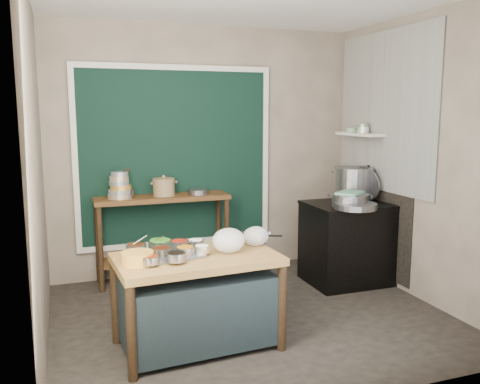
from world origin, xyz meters
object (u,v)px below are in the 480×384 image
object	(u,v)px
utensil_cup	(126,193)
steamer	(350,200)
prep_table	(197,301)
back_counter	(163,238)
stove_block	(349,244)
condiment_tray	(168,255)
ceramic_crock	(164,188)
saucepan	(254,237)
yellow_basin	(137,258)
stock_pot	(354,183)

from	to	relation	value
utensil_cup	steamer	size ratio (longest dim) A/B	0.41
prep_table	back_counter	distance (m)	1.70
back_counter	stove_block	xyz separation A→B (m)	(1.90, -0.73, -0.05)
condiment_tray	steamer	size ratio (longest dim) A/B	1.21
ceramic_crock	steamer	bearing A→B (deg)	-26.73
saucepan	utensil_cup	distance (m)	1.73
utensil_cup	yellow_basin	bearing A→B (deg)	-94.75
back_counter	utensil_cup	size ratio (longest dim) A/B	8.74
yellow_basin	utensil_cup	xyz separation A→B (m)	(0.14, 1.74, 0.20)
back_counter	stock_pot	xyz separation A→B (m)	(2.07, -0.51, 0.58)
yellow_basin	back_counter	bearing A→B (deg)	73.32
steamer	saucepan	bearing A→B (deg)	-154.77
ceramic_crock	saucepan	bearing A→B (deg)	-72.62
saucepan	ceramic_crock	distance (m)	1.60
prep_table	condiment_tray	world-z (taller)	condiment_tray
ceramic_crock	utensil_cup	bearing A→B (deg)	-176.55
utensil_cup	ceramic_crock	world-z (taller)	ceramic_crock
back_counter	stock_pot	bearing A→B (deg)	-13.88
prep_table	ceramic_crock	size ratio (longest dim) A/B	4.94
condiment_tray	ceramic_crock	distance (m)	1.71
utensil_cup	ceramic_crock	bearing A→B (deg)	3.45
ceramic_crock	stock_pot	xyz separation A→B (m)	(2.05, -0.51, 0.02)
stock_pot	steamer	xyz separation A→B (m)	(-0.28, -0.38, -0.11)
yellow_basin	ceramic_crock	bearing A→B (deg)	72.76
back_counter	condiment_tray	bearing A→B (deg)	-99.50
back_counter	yellow_basin	world-z (taller)	back_counter
prep_table	saucepan	size ratio (longest dim) A/B	6.02
condiment_tray	saucepan	bearing A→B (deg)	11.34
steamer	condiment_tray	bearing A→B (deg)	-159.66
back_counter	utensil_cup	xyz separation A→B (m)	(-0.38, -0.02, 0.52)
saucepan	steamer	xyz separation A→B (m)	(1.30, 0.61, 0.14)
prep_table	saucepan	xyz separation A→B (m)	(0.55, 0.19, 0.43)
stove_block	condiment_tray	bearing A→B (deg)	-156.90
back_counter	steamer	bearing A→B (deg)	-26.42
stove_block	utensil_cup	size ratio (longest dim) A/B	5.42
back_counter	yellow_basin	size ratio (longest dim) A/B	6.05
prep_table	condiment_tray	bearing A→B (deg)	166.68
yellow_basin	saucepan	bearing A→B (deg)	14.35
back_counter	condiment_tray	world-z (taller)	back_counter
condiment_tray	ceramic_crock	bearing A→B (deg)	79.85
utensil_cup	ceramic_crock	distance (m)	0.41
saucepan	utensil_cup	world-z (taller)	utensil_cup
condiment_tray	saucepan	xyz separation A→B (m)	(0.77, 0.15, 0.05)
condiment_tray	saucepan	distance (m)	0.79
utensil_cup	back_counter	bearing A→B (deg)	3.29
condiment_tray	stock_pot	bearing A→B (deg)	25.99
back_counter	stove_block	size ratio (longest dim) A/B	1.61
prep_table	utensil_cup	xyz separation A→B (m)	(-0.32, 1.67, 0.62)
ceramic_crock	stock_pot	distance (m)	2.12
saucepan	ceramic_crock	xyz separation A→B (m)	(-0.47, 1.51, 0.23)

